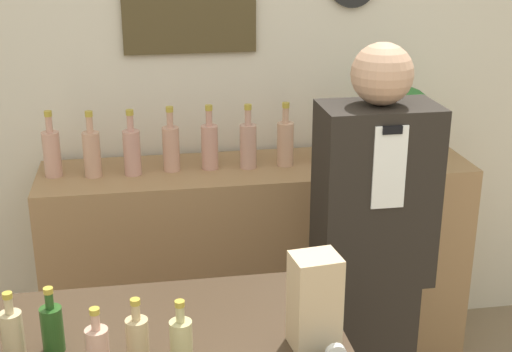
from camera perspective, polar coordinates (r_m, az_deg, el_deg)
The scene contains 19 objects.
back_wall at distance 3.40m, azimuth -2.32°, elevation 7.71°, with size 5.20×0.09×2.70m.
back_shelf at distance 3.42m, azimuth 0.12°, elevation -7.28°, with size 1.95×0.48×1.02m.
shopkeeper at distance 2.77m, azimuth 9.16°, elevation -6.90°, with size 0.42×0.27×1.68m.
potted_plant at distance 3.35m, azimuth 11.79°, elevation 4.45°, with size 0.25×0.25×0.34m.
paper_bag at distance 1.99m, azimuth 4.71°, elevation -9.99°, with size 0.14×0.12×0.28m.
counter_bottle_1 at distance 2.08m, azimuth -18.92°, elevation -11.75°, with size 0.06×0.06×0.19m.
counter_bottle_2 at distance 2.07m, azimuth -15.99°, elevation -11.55°, with size 0.06×0.06×0.19m.
counter_bottle_3 at distance 1.95m, azimuth -12.54°, elevation -13.38°, with size 0.06×0.06×0.19m.
counter_bottle_4 at distance 1.97m, azimuth -9.46°, elevation -12.76°, with size 0.06×0.06×0.19m.
counter_bottle_5 at distance 1.95m, azimuth -6.00°, elevation -13.01°, with size 0.06×0.06×0.19m.
shelf_bottle_0 at distance 3.19m, azimuth -16.02°, elevation 1.86°, with size 0.08×0.08×0.29m.
shelf_bottle_1 at distance 3.14m, azimuth -13.00°, elevation 1.86°, with size 0.08×0.08×0.29m.
shelf_bottle_2 at distance 3.13m, azimuth -9.90°, elevation 2.02°, with size 0.08×0.08×0.29m.
shelf_bottle_3 at distance 3.16m, azimuth -6.81°, elevation 2.34°, with size 0.08×0.08×0.29m.
shelf_bottle_4 at distance 3.17m, azimuth -3.73°, elevation 2.49°, with size 0.08×0.08×0.29m.
shelf_bottle_5 at distance 3.17m, azimuth -0.64°, elevation 2.56°, with size 0.08×0.08×0.29m.
shelf_bottle_6 at distance 3.21m, azimuth 2.36°, elevation 2.74°, with size 0.08×0.08×0.29m.
shelf_bottle_7 at distance 3.24m, azimuth 5.30°, elevation 2.88°, with size 0.08×0.08×0.29m.
shelf_bottle_8 at distance 3.31m, azimuth 8.04°, elevation 3.13°, with size 0.08×0.08×0.29m.
Camera 1 is at (-0.42, -1.30, 2.07)m, focal length 50.00 mm.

